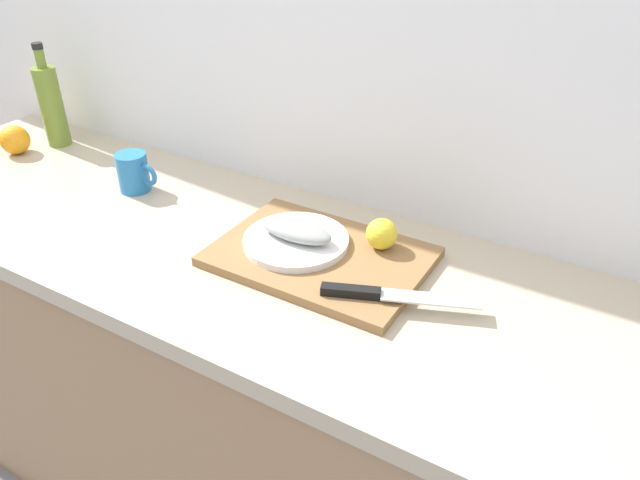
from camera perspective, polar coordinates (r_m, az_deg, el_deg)
back_wall at (r=1.44m, az=-2.55°, el=18.01°), size 3.20×0.05×2.50m
kitchen_counter at (r=1.61m, az=-8.31°, el=-13.67°), size 2.00×0.60×0.90m
cutting_board at (r=1.24m, az=-0.00°, el=-1.57°), size 0.43×0.30×0.02m
white_plate at (r=1.26m, az=-2.26°, el=-0.07°), size 0.22×0.22×0.01m
fish_fillet at (r=1.25m, az=-2.28°, el=0.92°), size 0.16×0.07×0.04m
chef_knife at (r=1.11m, az=5.63°, el=-5.06°), size 0.28×0.13×0.02m
lemon_0 at (r=1.24m, az=5.79°, el=0.57°), size 0.06×0.06×0.06m
olive_oil_bottle at (r=1.90m, az=-23.85°, el=11.51°), size 0.06×0.06×0.29m
coffee_mug_0 at (r=1.57m, az=-17.02°, el=6.07°), size 0.12×0.08×0.10m
orange_1 at (r=1.91m, az=-26.66°, el=8.38°), size 0.08×0.08×0.08m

